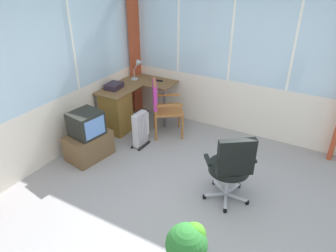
{
  "coord_description": "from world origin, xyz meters",
  "views": [
    {
      "loc": [
        -2.47,
        -1.05,
        2.67
      ],
      "look_at": [
        0.63,
        0.69,
        0.75
      ],
      "focal_mm": 32.79,
      "sensor_mm": 36.0,
      "label": 1
    }
  ],
  "objects_px": {
    "desk": "(118,109)",
    "space_heater": "(141,129)",
    "paper_tray": "(114,86)",
    "tv_on_stand": "(88,138)",
    "desk_lamp": "(139,66)",
    "potted_plant": "(187,245)",
    "tv_remote": "(159,81)",
    "wooden_armchair": "(160,102)",
    "office_chair": "(232,165)"
  },
  "relations": [
    {
      "from": "space_heater",
      "to": "desk_lamp",
      "type": "bearing_deg",
      "value": 34.63
    },
    {
      "from": "desk",
      "to": "paper_tray",
      "type": "height_order",
      "value": "paper_tray"
    },
    {
      "from": "tv_on_stand",
      "to": "potted_plant",
      "type": "relative_size",
      "value": 1.48
    },
    {
      "from": "paper_tray",
      "to": "tv_on_stand",
      "type": "bearing_deg",
      "value": -166.27
    },
    {
      "from": "tv_on_stand",
      "to": "space_heater",
      "type": "height_order",
      "value": "tv_on_stand"
    },
    {
      "from": "tv_remote",
      "to": "wooden_armchair",
      "type": "height_order",
      "value": "wooden_armchair"
    },
    {
      "from": "desk_lamp",
      "to": "space_heater",
      "type": "bearing_deg",
      "value": -145.37
    },
    {
      "from": "wooden_armchair",
      "to": "desk",
      "type": "bearing_deg",
      "value": 107.67
    },
    {
      "from": "desk",
      "to": "office_chair",
      "type": "height_order",
      "value": "office_chair"
    },
    {
      "from": "tv_remote",
      "to": "office_chair",
      "type": "relative_size",
      "value": 0.16
    },
    {
      "from": "desk",
      "to": "desk_lamp",
      "type": "height_order",
      "value": "desk_lamp"
    },
    {
      "from": "desk",
      "to": "space_heater",
      "type": "relative_size",
      "value": 2.12
    },
    {
      "from": "tv_on_stand",
      "to": "space_heater",
      "type": "xyz_separation_m",
      "value": [
        0.67,
        -0.49,
        -0.04
      ]
    },
    {
      "from": "potted_plant",
      "to": "office_chair",
      "type": "bearing_deg",
      "value": -1.71
    },
    {
      "from": "desk",
      "to": "tv_remote",
      "type": "height_order",
      "value": "tv_remote"
    },
    {
      "from": "desk",
      "to": "tv_remote",
      "type": "xyz_separation_m",
      "value": [
        0.74,
        -0.37,
        0.35
      ]
    },
    {
      "from": "desk",
      "to": "wooden_armchair",
      "type": "bearing_deg",
      "value": -72.33
    },
    {
      "from": "wooden_armchair",
      "to": "office_chair",
      "type": "relative_size",
      "value": 1.01
    },
    {
      "from": "desk",
      "to": "paper_tray",
      "type": "xyz_separation_m",
      "value": [
        0.06,
        0.11,
        0.38
      ]
    },
    {
      "from": "tv_on_stand",
      "to": "wooden_armchair",
      "type": "bearing_deg",
      "value": -26.75
    },
    {
      "from": "paper_tray",
      "to": "wooden_armchair",
      "type": "bearing_deg",
      "value": -78.4
    },
    {
      "from": "tv_remote",
      "to": "office_chair",
      "type": "xyz_separation_m",
      "value": [
        -1.57,
        -1.94,
        -0.2
      ]
    },
    {
      "from": "tv_remote",
      "to": "wooden_armchair",
      "type": "bearing_deg",
      "value": -159.87
    },
    {
      "from": "paper_tray",
      "to": "office_chair",
      "type": "bearing_deg",
      "value": -110.17
    },
    {
      "from": "wooden_armchair",
      "to": "space_heater",
      "type": "relative_size",
      "value": 1.64
    },
    {
      "from": "wooden_armchair",
      "to": "potted_plant",
      "type": "xyz_separation_m",
      "value": [
        -2.15,
        -1.57,
        -0.31
      ]
    },
    {
      "from": "wooden_armchair",
      "to": "office_chair",
      "type": "bearing_deg",
      "value": -123.41
    },
    {
      "from": "paper_tray",
      "to": "space_heater",
      "type": "relative_size",
      "value": 0.51
    },
    {
      "from": "space_heater",
      "to": "office_chair",
      "type": "bearing_deg",
      "value": -109.06
    },
    {
      "from": "space_heater",
      "to": "desk",
      "type": "bearing_deg",
      "value": 68.55
    },
    {
      "from": "desk",
      "to": "tv_remote",
      "type": "distance_m",
      "value": 0.9
    },
    {
      "from": "desk_lamp",
      "to": "office_chair",
      "type": "bearing_deg",
      "value": -123.01
    },
    {
      "from": "paper_tray",
      "to": "desk_lamp",
      "type": "bearing_deg",
      "value": -8.19
    },
    {
      "from": "desk_lamp",
      "to": "potted_plant",
      "type": "distance_m",
      "value": 3.54
    },
    {
      "from": "potted_plant",
      "to": "space_heater",
      "type": "bearing_deg",
      "value": 44.63
    },
    {
      "from": "space_heater",
      "to": "potted_plant",
      "type": "bearing_deg",
      "value": -135.37
    },
    {
      "from": "desk",
      "to": "office_chair",
      "type": "relative_size",
      "value": 1.3
    },
    {
      "from": "paper_tray",
      "to": "tv_on_stand",
      "type": "distance_m",
      "value": 1.11
    },
    {
      "from": "office_chair",
      "to": "space_heater",
      "type": "distance_m",
      "value": 1.8
    },
    {
      "from": "desk_lamp",
      "to": "potted_plant",
      "type": "bearing_deg",
      "value": -138.61
    },
    {
      "from": "desk_lamp",
      "to": "paper_tray",
      "type": "distance_m",
      "value": 0.66
    },
    {
      "from": "office_chair",
      "to": "tv_on_stand",
      "type": "distance_m",
      "value": 2.19
    },
    {
      "from": "tv_remote",
      "to": "tv_on_stand",
      "type": "distance_m",
      "value": 1.73
    },
    {
      "from": "paper_tray",
      "to": "office_chair",
      "type": "height_order",
      "value": "office_chair"
    },
    {
      "from": "desk",
      "to": "potted_plant",
      "type": "height_order",
      "value": "desk"
    },
    {
      "from": "desk_lamp",
      "to": "tv_on_stand",
      "type": "distance_m",
      "value": 1.74
    },
    {
      "from": "desk",
      "to": "wooden_armchair",
      "type": "xyz_separation_m",
      "value": [
        0.23,
        -0.71,
        0.2
      ]
    },
    {
      "from": "tv_remote",
      "to": "wooden_armchair",
      "type": "xyz_separation_m",
      "value": [
        -0.51,
        -0.34,
        -0.15
      ]
    },
    {
      "from": "office_chair",
      "to": "tv_on_stand",
      "type": "bearing_deg",
      "value": 92.4
    },
    {
      "from": "wooden_armchair",
      "to": "space_heater",
      "type": "xyz_separation_m",
      "value": [
        -0.47,
        0.09,
        -0.31
      ]
    }
  ]
}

